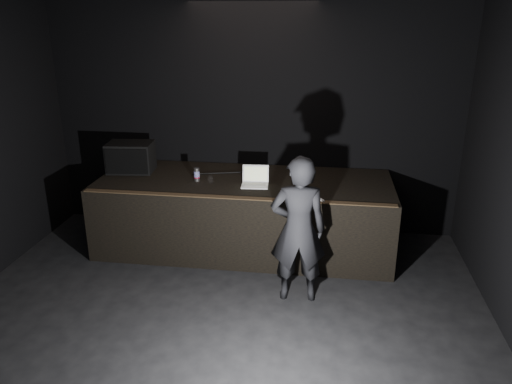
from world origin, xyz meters
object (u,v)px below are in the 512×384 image
Objects in this scene: beer_can at (197,174)px; person at (298,230)px; stage_monitor at (131,157)px; stage_riser at (245,214)px; laptop at (255,180)px.

person reaches higher than beer_can.
stage_riser is at bearing -11.03° from stage_monitor.
person is at bearing -63.20° from laptop.
beer_can reaches higher than stage_riser.
beer_can is 1.84m from person.
person is (0.82, -1.25, 0.36)m from stage_riser.
person reaches higher than laptop.
beer_can is (-0.80, 0.04, 0.03)m from laptop.
stage_monitor is 1.88m from laptop.
stage_monitor is 1.81× the size of laptop.
person is at bearing -37.65° from beer_can.
laptop is (0.17, -0.17, 0.56)m from stage_riser.
stage_riser is 0.87m from beer_can.
beer_can is (-0.63, -0.13, 0.59)m from stage_riser.
stage_monitor is 3.66× the size of beer_can.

